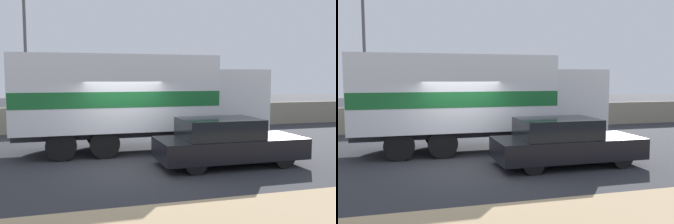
# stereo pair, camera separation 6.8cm
# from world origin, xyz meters

# --- Properties ---
(ground_plane) EXTENTS (80.00, 80.00, 0.00)m
(ground_plane) POSITION_xyz_m (0.00, 0.00, 0.00)
(ground_plane) COLOR #2D2D33
(stone_wall_backdrop) EXTENTS (60.00, 0.35, 1.23)m
(stone_wall_backdrop) POSITION_xyz_m (0.00, 7.84, 0.61)
(stone_wall_backdrop) COLOR gray
(stone_wall_backdrop) RESTS_ON ground_plane
(street_lamp) EXTENTS (0.56, 0.28, 7.08)m
(street_lamp) POSITION_xyz_m (-3.43, 7.36, 4.09)
(street_lamp) COLOR #4C4C51
(street_lamp) RESTS_ON ground_plane
(box_truck) EXTENTS (8.85, 2.55, 3.38)m
(box_truck) POSITION_xyz_m (0.71, 2.44, 1.92)
(box_truck) COLOR silver
(box_truck) RESTS_ON ground_plane
(car_hatchback) EXTENTS (4.40, 1.80, 1.43)m
(car_hatchback) POSITION_xyz_m (2.79, -0.59, 0.71)
(car_hatchback) COLOR black
(car_hatchback) RESTS_ON ground_plane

